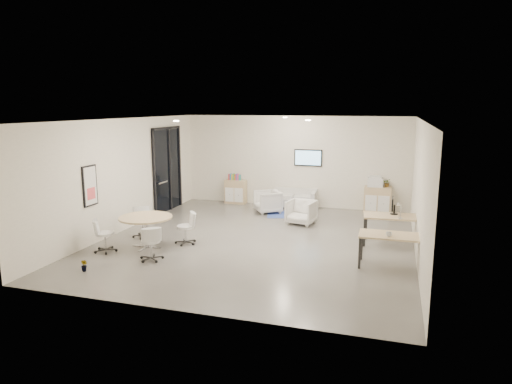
{
  "coord_description": "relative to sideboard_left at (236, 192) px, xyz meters",
  "views": [
    {
      "loc": [
        3.38,
        -11.26,
        3.56
      ],
      "look_at": [
        -0.17,
        0.4,
        1.23
      ],
      "focal_mm": 32.0,
      "sensor_mm": 36.0,
      "label": 1
    }
  ],
  "objects": [
    {
      "name": "room_shell",
      "position": [
        2.13,
        -4.27,
        1.17
      ],
      "size": [
        9.6,
        10.6,
        4.8
      ],
      "color": "#585550",
      "rests_on": "ground"
    },
    {
      "name": "glass_door",
      "position": [
        -1.82,
        -1.77,
        1.07
      ],
      "size": [
        0.09,
        1.9,
        2.85
      ],
      "color": "black",
      "rests_on": "room_shell"
    },
    {
      "name": "artwork",
      "position": [
        -1.84,
        -5.87,
        1.11
      ],
      "size": [
        0.05,
        0.54,
        1.04
      ],
      "color": "black",
      "rests_on": "room_shell"
    },
    {
      "name": "wall_tv",
      "position": [
        2.63,
        0.19,
        1.32
      ],
      "size": [
        0.98,
        0.06,
        0.58
      ],
      "color": "black",
      "rests_on": "room_shell"
    },
    {
      "name": "ceiling_spots",
      "position": [
        1.93,
        -3.44,
        2.75
      ],
      "size": [
        3.14,
        4.14,
        0.03
      ],
      "color": "#FFEAC6",
      "rests_on": "room_shell"
    },
    {
      "name": "sideboard_left",
      "position": [
        0.0,
        0.0,
        0.0
      ],
      "size": [
        0.77,
        0.4,
        0.87
      ],
      "color": "tan",
      "rests_on": "room_shell"
    },
    {
      "name": "sideboard_right",
      "position": [
        5.06,
        -0.01,
        0.01
      ],
      "size": [
        0.88,
        0.43,
        0.88
      ],
      "color": "tan",
      "rests_on": "room_shell"
    },
    {
      "name": "books",
      "position": [
        -0.04,
        0.0,
        0.54
      ],
      "size": [
        0.45,
        0.14,
        0.22
      ],
      "color": "red",
      "rests_on": "sideboard_left"
    },
    {
      "name": "printer",
      "position": [
        4.95,
        -0.01,
        0.62
      ],
      "size": [
        0.52,
        0.44,
        0.36
      ],
      "rotation": [
        0.0,
        0.0,
        0.05
      ],
      "color": "white",
      "rests_on": "sideboard_right"
    },
    {
      "name": "loveseat",
      "position": [
        2.24,
        -0.16,
        -0.12
      ],
      "size": [
        1.55,
        0.83,
        0.57
      ],
      "rotation": [
        0.0,
        0.0,
        0.05
      ],
      "color": "beige",
      "rests_on": "room_shell"
    },
    {
      "name": "blue_rug",
      "position": [
        2.38,
        -1.16,
        -0.42
      ],
      "size": [
        1.82,
        1.42,
        0.01
      ],
      "primitive_type": "cube",
      "rotation": [
        0.0,
        0.0,
        0.23
      ],
      "color": "#2E428D",
      "rests_on": "room_shell"
    },
    {
      "name": "armchair_left",
      "position": [
        1.53,
        -1.09,
        -0.02
      ],
      "size": [
        1.06,
        1.07,
        0.82
      ],
      "primitive_type": "imported",
      "rotation": [
        0.0,
        0.0,
        -0.98
      ],
      "color": "beige",
      "rests_on": "room_shell"
    },
    {
      "name": "armchair_right",
      "position": [
        2.9,
        -2.24,
        -0.03
      ],
      "size": [
        0.91,
        0.87,
        0.81
      ],
      "primitive_type": "imported",
      "rotation": [
        0.0,
        0.0,
        -0.18
      ],
      "color": "beige",
      "rests_on": "room_shell"
    },
    {
      "name": "desk_rear",
      "position": [
        5.59,
        -3.67,
        0.27
      ],
      "size": [
        1.56,
        0.87,
        0.78
      ],
      "rotation": [
        0.0,
        0.0,
        0.08
      ],
      "color": "tan",
      "rests_on": "room_shell"
    },
    {
      "name": "desk_front",
      "position": [
        5.56,
        -5.37,
        0.24
      ],
      "size": [
        1.44,
        0.73,
        0.75
      ],
      "rotation": [
        0.0,
        0.0,
        0.01
      ],
      "color": "tan",
      "rests_on": "room_shell"
    },
    {
      "name": "monitor",
      "position": [
        5.55,
        -3.52,
        0.59
      ],
      "size": [
        0.2,
        0.5,
        0.44
      ],
      "color": "black",
      "rests_on": "desk_rear"
    },
    {
      "name": "round_table",
      "position": [
        -0.39,
        -5.7,
        0.3
      ],
      "size": [
        1.33,
        1.33,
        0.81
      ],
      "color": "tan",
      "rests_on": "room_shell"
    },
    {
      "name": "meeting_chairs",
      "position": [
        -0.39,
        -5.7,
        -0.02
      ],
      "size": [
        2.42,
        2.42,
        0.82
      ],
      "color": "white",
      "rests_on": "room_shell"
    },
    {
      "name": "plant_cabinet",
      "position": [
        5.34,
        0.01,
        0.56
      ],
      "size": [
        0.28,
        0.31,
        0.22
      ],
      "primitive_type": "imported",
      "rotation": [
        0.0,
        0.0,
        -0.12
      ],
      "color": "#3F7F3F",
      "rests_on": "sideboard_right"
    },
    {
      "name": "plant_floor",
      "position": [
        -0.81,
        -7.61,
        -0.37
      ],
      "size": [
        0.22,
        0.31,
        0.12
      ],
      "primitive_type": "imported",
      "rotation": [
        0.0,
        0.0,
        -0.28
      ],
      "color": "#3F7F3F",
      "rests_on": "room_shell"
    },
    {
      "name": "cup",
      "position": [
        5.5,
        -5.55,
        0.38
      ],
      "size": [
        0.14,
        0.11,
        0.13
      ],
      "primitive_type": "imported",
      "rotation": [
        0.0,
        0.0,
        -0.09
      ],
      "color": "white",
      "rests_on": "desk_front"
    }
  ]
}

